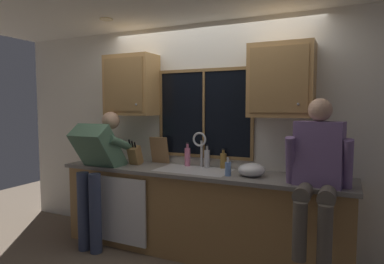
{
  "coord_description": "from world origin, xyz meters",
  "views": [
    {
      "loc": [
        1.45,
        -3.5,
        1.62
      ],
      "look_at": [
        -0.05,
        -0.3,
        1.33
      ],
      "focal_mm": 30.91,
      "sensor_mm": 36.0,
      "label": 1
    }
  ],
  "objects_px": {
    "cutting_board": "(159,150)",
    "bottle_tall_clear": "(223,160)",
    "bottle_green_glass": "(187,156)",
    "bottle_amber_small": "(207,158)",
    "person_sitting_on_counter": "(317,167)",
    "mixing_bowl": "(252,170)",
    "knife_block": "(135,155)",
    "person_standing": "(98,164)",
    "soap_dispenser": "(228,169)"
  },
  "relations": [
    {
      "from": "person_sitting_on_counter",
      "to": "knife_block",
      "type": "distance_m",
      "value": 2.06
    },
    {
      "from": "person_standing",
      "to": "bottle_green_glass",
      "type": "xyz_separation_m",
      "value": [
        0.89,
        0.5,
        0.08
      ]
    },
    {
      "from": "cutting_board",
      "to": "bottle_tall_clear",
      "type": "distance_m",
      "value": 0.82
    },
    {
      "from": "person_standing",
      "to": "knife_block",
      "type": "xyz_separation_m",
      "value": [
        0.29,
        0.32,
        0.07
      ]
    },
    {
      "from": "bottle_green_glass",
      "to": "bottle_tall_clear",
      "type": "bearing_deg",
      "value": 5.82
    },
    {
      "from": "cutting_board",
      "to": "mixing_bowl",
      "type": "relative_size",
      "value": 1.2
    },
    {
      "from": "person_standing",
      "to": "bottle_green_glass",
      "type": "relative_size",
      "value": 5.7
    },
    {
      "from": "bottle_green_glass",
      "to": "bottle_amber_small",
      "type": "xyz_separation_m",
      "value": [
        0.24,
        0.0,
        -0.01
      ]
    },
    {
      "from": "bottle_tall_clear",
      "to": "bottle_amber_small",
      "type": "relative_size",
      "value": 0.85
    },
    {
      "from": "knife_block",
      "to": "cutting_board",
      "type": "xyz_separation_m",
      "value": [
        0.21,
        0.2,
        0.05
      ]
    },
    {
      "from": "bottle_amber_small",
      "to": "person_sitting_on_counter",
      "type": "bearing_deg",
      "value": -21.15
    },
    {
      "from": "knife_block",
      "to": "bottle_green_glass",
      "type": "xyz_separation_m",
      "value": [
        0.6,
        0.18,
        0.0
      ]
    },
    {
      "from": "cutting_board",
      "to": "bottle_tall_clear",
      "type": "relative_size",
      "value": 1.48
    },
    {
      "from": "bottle_amber_small",
      "to": "soap_dispenser",
      "type": "bearing_deg",
      "value": -41.51
    },
    {
      "from": "bottle_tall_clear",
      "to": "mixing_bowl",
      "type": "bearing_deg",
      "value": -34.17
    },
    {
      "from": "knife_block",
      "to": "person_standing",
      "type": "bearing_deg",
      "value": -132.21
    },
    {
      "from": "mixing_bowl",
      "to": "soap_dispenser",
      "type": "bearing_deg",
      "value": -156.44
    },
    {
      "from": "person_sitting_on_counter",
      "to": "bottle_amber_small",
      "type": "xyz_separation_m",
      "value": [
        -1.2,
        0.46,
        -0.08
      ]
    },
    {
      "from": "cutting_board",
      "to": "soap_dispenser",
      "type": "height_order",
      "value": "cutting_board"
    },
    {
      "from": "cutting_board",
      "to": "bottle_green_glass",
      "type": "bearing_deg",
      "value": -3.62
    },
    {
      "from": "soap_dispenser",
      "to": "bottle_amber_small",
      "type": "bearing_deg",
      "value": 138.49
    },
    {
      "from": "person_sitting_on_counter",
      "to": "bottle_green_glass",
      "type": "bearing_deg",
      "value": 162.23
    },
    {
      "from": "mixing_bowl",
      "to": "bottle_tall_clear",
      "type": "bearing_deg",
      "value": 145.83
    },
    {
      "from": "person_standing",
      "to": "bottle_amber_small",
      "type": "height_order",
      "value": "person_standing"
    },
    {
      "from": "knife_block",
      "to": "cutting_board",
      "type": "relative_size",
      "value": 0.99
    },
    {
      "from": "soap_dispenser",
      "to": "bottle_green_glass",
      "type": "bearing_deg",
      "value": 152.31
    },
    {
      "from": "knife_block",
      "to": "bottle_green_glass",
      "type": "height_order",
      "value": "knife_block"
    },
    {
      "from": "soap_dispenser",
      "to": "bottle_green_glass",
      "type": "relative_size",
      "value": 0.7
    },
    {
      "from": "knife_block",
      "to": "bottle_amber_small",
      "type": "xyz_separation_m",
      "value": [
        0.84,
        0.18,
        -0.0
      ]
    },
    {
      "from": "soap_dispenser",
      "to": "knife_block",
      "type": "bearing_deg",
      "value": 173.58
    },
    {
      "from": "bottle_green_glass",
      "to": "person_sitting_on_counter",
      "type": "bearing_deg",
      "value": -17.77
    },
    {
      "from": "bottle_amber_small",
      "to": "bottle_tall_clear",
      "type": "bearing_deg",
      "value": 12.92
    },
    {
      "from": "bottle_amber_small",
      "to": "mixing_bowl",
      "type": "bearing_deg",
      "value": -21.44
    },
    {
      "from": "person_sitting_on_counter",
      "to": "mixing_bowl",
      "type": "xyz_separation_m",
      "value": [
        -0.63,
        0.24,
        -0.12
      ]
    },
    {
      "from": "bottle_green_glass",
      "to": "bottle_tall_clear",
      "type": "relative_size",
      "value": 1.24
    },
    {
      "from": "bottle_green_glass",
      "to": "bottle_tall_clear",
      "type": "height_order",
      "value": "bottle_green_glass"
    },
    {
      "from": "mixing_bowl",
      "to": "soap_dispenser",
      "type": "height_order",
      "value": "soap_dispenser"
    },
    {
      "from": "mixing_bowl",
      "to": "bottle_amber_small",
      "type": "distance_m",
      "value": 0.62
    },
    {
      "from": "bottle_tall_clear",
      "to": "bottle_amber_small",
      "type": "height_order",
      "value": "bottle_amber_small"
    },
    {
      "from": "soap_dispenser",
      "to": "bottle_tall_clear",
      "type": "bearing_deg",
      "value": 116.45
    },
    {
      "from": "knife_block",
      "to": "cutting_board",
      "type": "bearing_deg",
      "value": 44.19
    },
    {
      "from": "mixing_bowl",
      "to": "soap_dispenser",
      "type": "distance_m",
      "value": 0.23
    },
    {
      "from": "person_sitting_on_counter",
      "to": "knife_block",
      "type": "bearing_deg",
      "value": 172.14
    },
    {
      "from": "person_sitting_on_counter",
      "to": "cutting_board",
      "type": "bearing_deg",
      "value": 165.12
    },
    {
      "from": "person_standing",
      "to": "mixing_bowl",
      "type": "bearing_deg",
      "value": 9.16
    },
    {
      "from": "mixing_bowl",
      "to": "bottle_amber_small",
      "type": "relative_size",
      "value": 1.05
    },
    {
      "from": "cutting_board",
      "to": "bottle_amber_small",
      "type": "distance_m",
      "value": 0.64
    },
    {
      "from": "cutting_board",
      "to": "bottle_tall_clear",
      "type": "xyz_separation_m",
      "value": [
        0.81,
        0.02,
        -0.07
      ]
    },
    {
      "from": "soap_dispenser",
      "to": "bottle_tall_clear",
      "type": "height_order",
      "value": "bottle_tall_clear"
    },
    {
      "from": "mixing_bowl",
      "to": "bottle_amber_small",
      "type": "height_order",
      "value": "bottle_amber_small"
    }
  ]
}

